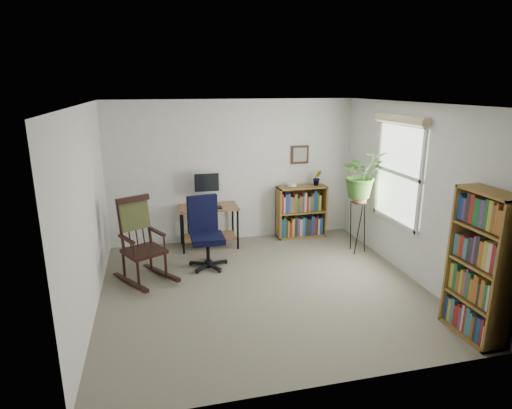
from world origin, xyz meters
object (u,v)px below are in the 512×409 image
object	(u,v)px
desk	(209,227)
low_bookshelf	(301,212)
tall_bookshelf	(481,266)
rocking_chair	(143,240)
office_chair	(207,233)

from	to	relation	value
desk	low_bookshelf	size ratio (longest dim) A/B	1.05
tall_bookshelf	rocking_chair	bearing A→B (deg)	147.26
low_bookshelf	rocking_chair	bearing A→B (deg)	-155.86
desk	office_chair	size ratio (longest dim) A/B	0.90
desk	low_bookshelf	bearing A→B (deg)	4.13
rocking_chair	office_chair	bearing A→B (deg)	-12.76
office_chair	low_bookshelf	xyz separation A→B (m)	(1.79, 0.96, -0.08)
desk	rocking_chair	bearing A→B (deg)	-133.52
office_chair	desk	bearing A→B (deg)	70.57
rocking_chair	tall_bookshelf	distance (m)	4.10
low_bookshelf	office_chair	bearing A→B (deg)	-151.77
desk	office_chair	distance (m)	0.87
desk	low_bookshelf	distance (m)	1.67
office_chair	rocking_chair	size ratio (longest dim) A/B	0.90
desk	rocking_chair	xyz separation A→B (m)	(-1.03, -1.09, 0.25)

